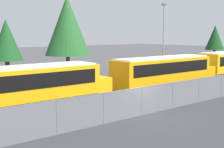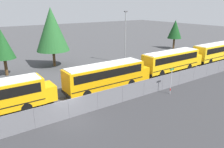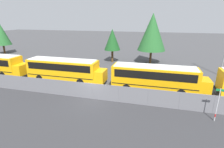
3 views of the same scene
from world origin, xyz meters
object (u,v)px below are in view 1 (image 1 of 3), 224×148
object	(u,v)px
tree_2	(67,26)
tree_3	(215,38)
light_pole	(163,36)
school_bus_2	(27,87)
school_bus_3	(165,72)
tree_1	(6,40)

from	to	relation	value
tree_2	tree_3	size ratio (longest dim) A/B	1.45
light_pole	tree_3	size ratio (longest dim) A/B	1.35
school_bus_2	light_pole	bearing A→B (deg)	21.06
school_bus_2	tree_2	world-z (taller)	tree_2
school_bus_3	light_pole	size ratio (longest dim) A/B	1.28
tree_1	tree_3	world-z (taller)	tree_1
light_pole	tree_2	bearing A→B (deg)	155.76
light_pole	tree_2	distance (m)	12.38
school_bus_2	tree_3	world-z (taller)	tree_3
school_bus_2	tree_1	world-z (taller)	tree_1
tree_1	light_pole	bearing A→B (deg)	-12.71
tree_2	tree_3	world-z (taller)	tree_2
light_pole	tree_3	world-z (taller)	light_pole
light_pole	tree_1	distance (m)	19.37
school_bus_2	tree_1	bearing A→B (deg)	74.34
light_pole	tree_1	world-z (taller)	light_pole
tree_1	tree_2	xyz separation A→B (m)	(7.66, 0.80, 1.57)
school_bus_3	tree_2	distance (m)	14.77
tree_3	school_bus_2	bearing A→B (deg)	-162.59
tree_2	school_bus_2	bearing A→B (deg)	-129.42
light_pole	tree_2	xyz separation A→B (m)	(-11.23, 5.06, 1.28)
school_bus_3	tree_3	bearing A→B (deg)	25.15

